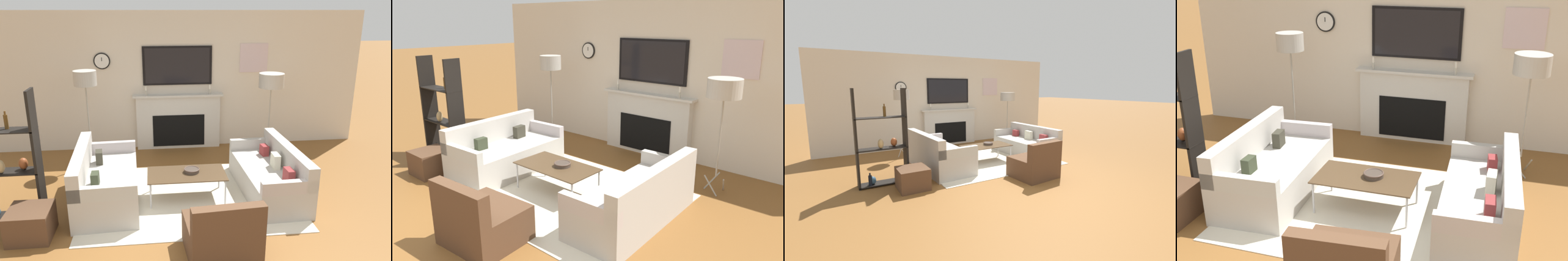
{
  "view_description": "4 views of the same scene",
  "coord_description": "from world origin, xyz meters",
  "views": [
    {
      "loc": [
        -0.5,
        -3.25,
        2.71
      ],
      "look_at": [
        0.14,
        2.38,
        0.91
      ],
      "focal_mm": 35.0,
      "sensor_mm": 36.0,
      "label": 1
    },
    {
      "loc": [
        3.49,
        -1.58,
        2.35
      ],
      "look_at": [
        0.25,
        2.21,
        0.9
      ],
      "focal_mm": 35.0,
      "sensor_mm": 36.0,
      "label": 2
    },
    {
      "loc": [
        -3.24,
        -3.33,
        1.79
      ],
      "look_at": [
        -0.1,
        2.08,
        0.74
      ],
      "focal_mm": 24.0,
      "sensor_mm": 36.0,
      "label": 3
    },
    {
      "loc": [
        1.37,
        -2.49,
        2.74
      ],
      "look_at": [
        -0.13,
        2.41,
        0.77
      ],
      "focal_mm": 42.0,
      "sensor_mm": 36.0,
      "label": 4
    }
  ],
  "objects": [
    {
      "name": "decorative_bowl",
      "position": [
        0.03,
        1.92,
        0.44
      ],
      "size": [
        0.23,
        0.23,
        0.06
      ],
      "color": "#43382F",
      "rests_on": "coffee_table"
    },
    {
      "name": "area_rug",
      "position": [
        0.0,
        1.94,
        0.01
      ],
      "size": [
        3.1,
        2.34,
        0.01
      ],
      "color": "beige",
      "rests_on": "ground_plane"
    },
    {
      "name": "floor_lamp_right",
      "position": [
        1.64,
        3.36,
        1.47
      ],
      "size": [
        0.45,
        0.45,
        1.62
      ],
      "color": "#9E998E",
      "rests_on": "ground_plane"
    },
    {
      "name": "couch_right",
      "position": [
        1.25,
        1.94,
        0.28
      ],
      "size": [
        0.83,
        1.84,
        0.76
      ],
      "color": "#B8B3AA",
      "rests_on": "ground_plane"
    },
    {
      "name": "couch_left",
      "position": [
        -1.25,
        1.93,
        0.29
      ],
      "size": [
        0.95,
        1.8,
        0.82
      ],
      "color": "#B8B3AA",
      "rests_on": "ground_plane"
    },
    {
      "name": "fireplace_wall",
      "position": [
        0.0,
        4.24,
        1.22
      ],
      "size": [
        7.47,
        0.28,
        2.7
      ],
      "color": "beige",
      "rests_on": "ground_plane"
    },
    {
      "name": "floor_lamp_left",
      "position": [
        -1.64,
        3.36,
        1.57
      ],
      "size": [
        0.39,
        0.39,
        1.73
      ],
      "color": "#9E998E",
      "rests_on": "ground_plane"
    },
    {
      "name": "coffee_table",
      "position": [
        -0.04,
        1.89,
        0.38
      ],
      "size": [
        1.15,
        0.62,
        0.41
      ],
      "color": "#4C3823",
      "rests_on": "ground_plane"
    }
  ]
}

